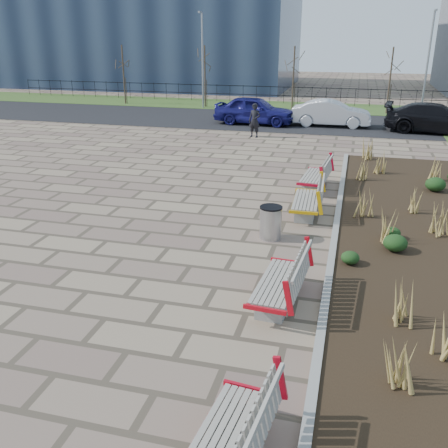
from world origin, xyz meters
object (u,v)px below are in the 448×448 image
(pedestrian, at_px, (255,120))
(lamp_west, at_px, (203,61))
(car_blue, at_px, (255,110))
(bench_b, at_px, (278,280))
(car_silver, at_px, (331,113))
(bench_a, at_px, (224,438))
(bench_c, at_px, (306,198))
(lamp_east, at_px, (427,65))
(car_black, at_px, (436,118))
(litter_bin, at_px, (271,223))
(bench_d, at_px, (314,174))

(pedestrian, bearing_deg, lamp_west, 134.36)
(pedestrian, bearing_deg, car_blue, 114.44)
(bench_b, distance_m, lamp_west, 26.32)
(bench_b, relative_size, car_silver, 0.49)
(lamp_west, bearing_deg, car_silver, -28.67)
(lamp_west, bearing_deg, bench_a, -72.61)
(bench_a, height_order, pedestrian, pedestrian)
(bench_a, bearing_deg, lamp_west, 113.68)
(bench_c, distance_m, pedestrian, 11.25)
(bench_a, xyz_separation_m, bench_b, (0.00, 4.13, 0.00))
(bench_c, bearing_deg, bench_a, -92.00)
(pedestrian, bearing_deg, lamp_east, 58.60)
(car_silver, distance_m, lamp_east, 7.44)
(car_black, bearing_deg, pedestrian, 118.02)
(lamp_west, bearing_deg, car_black, -21.02)
(bench_c, bearing_deg, pedestrian, 107.00)
(bench_c, relative_size, car_blue, 0.47)
(car_blue, bearing_deg, litter_bin, -164.50)
(car_black, xyz_separation_m, lamp_east, (-0.14, 5.44, 2.28))
(bench_b, xyz_separation_m, bench_c, (0.00, 5.17, 0.00))
(bench_d, xyz_separation_m, car_blue, (-4.37, 11.55, 0.29))
(litter_bin, relative_size, pedestrian, 0.51)
(bench_a, xyz_separation_m, bench_c, (0.00, 9.30, 0.00))
(bench_a, height_order, car_silver, car_silver)
(car_blue, relative_size, lamp_east, 0.75)
(lamp_west, bearing_deg, litter_bin, -68.80)
(lamp_west, bearing_deg, bench_d, -61.84)
(bench_b, distance_m, car_blue, 19.83)
(bench_c, distance_m, bench_d, 2.62)
(bench_d, xyz_separation_m, lamp_east, (5.00, 16.81, 2.54))
(bench_d, distance_m, pedestrian, 8.81)
(bench_a, relative_size, bench_c, 1.00)
(bench_a, relative_size, litter_bin, 2.51)
(litter_bin, relative_size, lamp_east, 0.14)
(car_black, bearing_deg, car_blue, 96.04)
(bench_d, xyz_separation_m, litter_bin, (-0.69, -4.62, -0.08))
(bench_a, relative_size, lamp_east, 0.35)
(bench_b, height_order, car_black, car_black)
(car_silver, bearing_deg, bench_d, 179.96)
(bench_a, height_order, bench_d, same)
(bench_b, height_order, lamp_east, lamp_east)
(litter_bin, distance_m, lamp_east, 22.33)
(bench_c, bearing_deg, lamp_west, 112.85)
(bench_d, height_order, pedestrian, pedestrian)
(bench_a, xyz_separation_m, car_blue, (-4.37, 23.47, 0.29))
(litter_bin, height_order, lamp_west, lamp_west)
(bench_d, relative_size, lamp_west, 0.35)
(bench_d, height_order, car_blue, car_blue)
(car_black, relative_size, lamp_east, 0.85)
(lamp_west, xyz_separation_m, lamp_east, (14.00, 0.00, 0.00))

